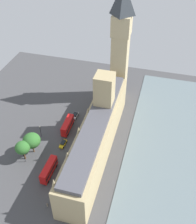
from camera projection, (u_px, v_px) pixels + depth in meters
name	position (u px, v px, depth m)	size (l,w,h in m)	color
ground_plane	(92.00, 149.00, 110.41)	(133.85, 133.85, 0.00)	#424244
river_thames	(174.00, 166.00, 103.84)	(38.44, 120.46, 0.25)	slate
parliament_building	(97.00, 133.00, 105.46)	(10.97, 63.85, 28.47)	tan
clock_tower	(121.00, 44.00, 119.44)	(8.13, 8.13, 54.96)	tan
car_silver_far_end	(75.00, 115.00, 124.93)	(2.00, 4.78, 1.74)	#B7B7BC
double_decker_bus_leading	(67.00, 125.00, 117.38)	(2.82, 10.55, 4.75)	red
car_yellow_cab_kerbside	(63.00, 144.00, 111.59)	(2.04, 4.72, 1.74)	gold
double_decker_bus_under_trees	(49.00, 169.00, 99.43)	(2.84, 10.55, 4.75)	red
pedestrian_corner	(47.00, 205.00, 90.75)	(0.64, 0.60, 1.52)	gray
pedestrian_by_river_gate	(87.00, 122.00, 121.53)	(0.68, 0.70, 1.68)	navy
plane_tree_opposite_hall	(32.00, 141.00, 105.32)	(6.88, 6.88, 9.32)	brown
plane_tree_near_tower	(23.00, 148.00, 102.64)	(5.73, 5.73, 8.75)	brown
street_lamp_trailing	(23.00, 154.00, 102.82)	(0.56, 0.56, 6.01)	black
street_lamp_midblock	(40.00, 129.00, 113.34)	(0.56, 0.56, 5.87)	black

